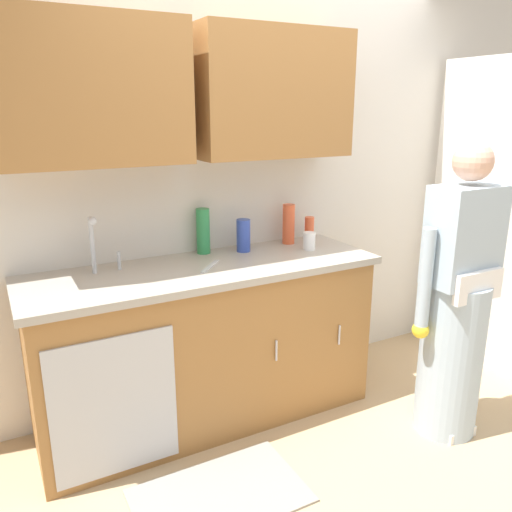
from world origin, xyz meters
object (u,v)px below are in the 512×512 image
sink (109,282)px  bottle_water_tall (289,224)px  cup_by_sink (309,241)px  bottle_dish_liquid (309,229)px  bottle_cleaner_spray (243,235)px  bottle_soap (203,231)px  knife_on_counter (210,266)px  person_at_sink (455,316)px

sink → bottle_water_tall: (1.18, 0.19, 0.14)m
sink → cup_by_sink: 1.22m
bottle_dish_liquid → bottle_cleaner_spray: bearing=-179.7°
sink → bottle_soap: size_ratio=1.86×
cup_by_sink → knife_on_counter: bearing=-176.3°
person_at_sink → bottle_dish_liquid: (-0.35, 0.91, 0.33)m
person_at_sink → bottle_soap: 1.49m
bottle_soap → cup_by_sink: size_ratio=2.51×
bottle_water_tall → knife_on_counter: 0.69m
person_at_sink → cup_by_sink: person_at_sink is taller
bottle_water_tall → knife_on_counter: bottle_water_tall is taller
sink → bottle_cleaner_spray: size_ratio=2.55×
sink → knife_on_counter: size_ratio=2.08×
bottle_soap → bottle_cleaner_spray: bearing=-18.4°
sink → knife_on_counter: bearing=-4.6°
sink → knife_on_counter: (0.54, -0.04, 0.02)m
bottle_cleaner_spray → knife_on_counter: 0.37m
sink → bottle_soap: 0.67m
bottle_water_tall → bottle_soap: size_ratio=0.93×
bottle_dish_liquid → cup_by_sink: (-0.10, -0.16, -0.03)m
sink → person_at_sink: (1.67, -0.76, -0.23)m
bottle_cleaner_spray → bottle_soap: bottle_soap is taller
cup_by_sink → person_at_sink: bearing=-59.3°
bottle_cleaner_spray → bottle_dish_liquid: size_ratio=1.20×
sink → bottle_dish_liquid: sink is taller
person_at_sink → bottle_water_tall: size_ratio=6.44×
sink → bottle_dish_liquid: 1.33m
knife_on_counter → bottle_soap: bearing=27.6°
cup_by_sink → bottle_water_tall: bearing=100.3°
sink → knife_on_counter: sink is taller
bottle_dish_liquid → knife_on_counter: (-0.78, -0.20, -0.08)m
sink → bottle_water_tall: size_ratio=1.99×
bottle_dish_liquid → knife_on_counter: 0.81m
bottle_dish_liquid → knife_on_counter: bearing=-165.7°
bottle_cleaner_spray → bottle_water_tall: bottle_water_tall is taller
bottle_water_tall → cup_by_sink: size_ratio=2.35×
sink → bottle_water_tall: bearing=9.0°
bottle_cleaner_spray → bottle_soap: bearing=161.6°
bottle_cleaner_spray → bottle_soap: 0.24m
cup_by_sink → sink: bearing=-180.0°
bottle_water_tall → knife_on_counter: bearing=-160.2°
person_at_sink → bottle_water_tall: bearing=117.2°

